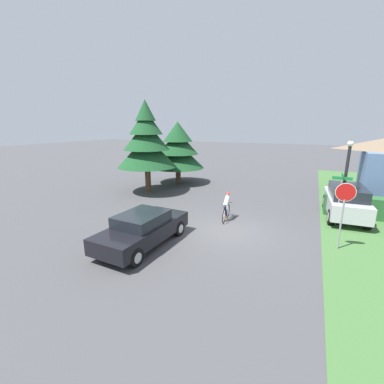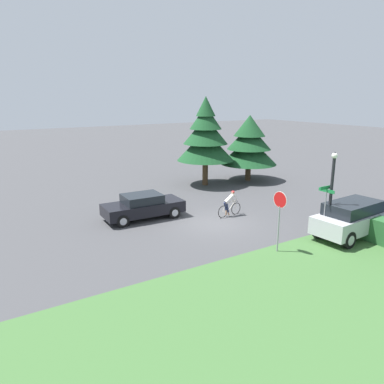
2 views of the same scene
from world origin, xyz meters
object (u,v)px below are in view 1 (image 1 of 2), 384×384
(cyclist, at_px, (226,207))
(parked_suv_right, at_px, (346,201))
(sedan_left_lane, at_px, (143,229))
(conifer_tall_far, at_px, (178,148))
(conifer_tall_near, at_px, (146,142))
(stop_sign, at_px, (344,203))
(street_lamp, at_px, (345,177))
(street_name_sign, at_px, (341,190))

(cyclist, distance_m, parked_suv_right, 6.71)
(sedan_left_lane, relative_size, cyclist, 2.61)
(sedan_left_lane, xyz_separation_m, conifer_tall_far, (-4.61, 11.79, 2.36))
(parked_suv_right, bearing_deg, conifer_tall_far, 69.18)
(cyclist, xyz_separation_m, conifer_tall_near, (-7.37, 3.28, 3.15))
(parked_suv_right, distance_m, stop_sign, 4.70)
(street_lamp, height_order, conifer_tall_near, conifer_tall_near)
(parked_suv_right, xyz_separation_m, street_lamp, (-0.34, -1.42, 1.57))
(street_lamp, bearing_deg, stop_sign, -94.65)
(street_name_sign, xyz_separation_m, conifer_tall_far, (-12.30, 5.70, 1.21))
(parked_suv_right, xyz_separation_m, conifer_tall_near, (-13.27, 0.10, 2.92))
(sedan_left_lane, distance_m, conifer_tall_near, 9.82)
(conifer_tall_near, relative_size, conifer_tall_far, 1.27)
(cyclist, xyz_separation_m, street_name_sign, (5.42, 1.60, 1.16))
(street_lamp, bearing_deg, cyclist, -162.44)
(cyclist, distance_m, stop_sign, 5.63)
(cyclist, height_order, stop_sign, stop_sign)
(parked_suv_right, distance_m, street_lamp, 2.14)
(stop_sign, xyz_separation_m, conifer_tall_far, (-12.18, 8.66, 1.09))
(conifer_tall_near, bearing_deg, sedan_left_lane, -56.77)
(stop_sign, distance_m, conifer_tall_far, 14.99)
(parked_suv_right, xyz_separation_m, conifer_tall_far, (-12.78, 4.12, 2.15))
(conifer_tall_near, bearing_deg, cyclist, -24.02)
(sedan_left_lane, relative_size, parked_suv_right, 0.99)
(parked_suv_right, bearing_deg, street_name_sign, 159.91)
(street_name_sign, bearing_deg, cyclist, -163.58)
(parked_suv_right, relative_size, street_lamp, 1.07)
(sedan_left_lane, bearing_deg, cyclist, -24.29)
(sedan_left_lane, height_order, conifer_tall_near, conifer_tall_near)
(sedan_left_lane, bearing_deg, street_name_sign, -49.12)
(street_lamp, height_order, street_name_sign, street_lamp)
(parked_suv_right, distance_m, street_name_sign, 1.90)
(conifer_tall_far, bearing_deg, parked_suv_right, -17.85)
(sedan_left_lane, height_order, street_lamp, street_lamp)
(street_lamp, distance_m, conifer_tall_near, 13.09)
(parked_suv_right, distance_m, conifer_tall_near, 13.59)
(parked_suv_right, height_order, street_lamp, street_lamp)
(cyclist, distance_m, street_lamp, 6.10)
(cyclist, height_order, street_name_sign, street_name_sign)
(parked_suv_right, bearing_deg, stop_sign, 169.53)
(sedan_left_lane, xyz_separation_m, stop_sign, (7.58, 3.14, 1.27))
(street_lamp, relative_size, street_name_sign, 1.61)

